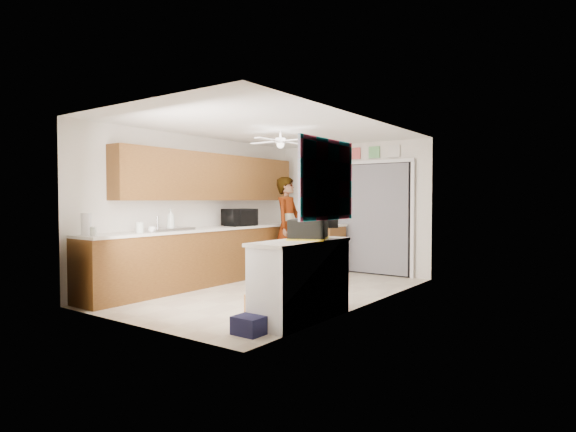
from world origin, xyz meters
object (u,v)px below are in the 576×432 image
Objects in this scene: man at (288,226)px; paper_towel_roll at (86,224)px; microwave at (240,217)px; navy_crate at (249,325)px; soap_bottle at (171,219)px; cardboard_box at (265,308)px; dog at (273,271)px; cup at (152,229)px; suitcase at (309,229)px.

paper_towel_roll is at bearing 160.47° from man.
microwave is 2.88m from paper_towel_roll.
microwave is 1.76× the size of navy_crate.
soap_bottle is 0.76× the size of cardboard_box.
microwave is 0.90× the size of dog.
microwave is 1.29m from dog.
cup is at bearing 162.14° from man.
paper_towel_roll is 0.16× the size of man.
microwave is at bearing 139.73° from man.
cup is at bearing 177.98° from cardboard_box.
cardboard_box is 2.24m from dog.
cup is 2.31m from cardboard_box.
man is 2.96× the size of dog.
dog is at bearing 114.70° from suitcase.
man is (-2.01, 3.46, 0.82)m from navy_crate.
microwave is at bearing 92.57° from cup.
cardboard_box is 1.40× the size of navy_crate.
suitcase is 1.07m from cardboard_box.
man is (0.61, 2.27, -0.19)m from soap_bottle.
dog is (-1.54, 2.40, 0.15)m from navy_crate.
man is (0.39, 2.81, -0.06)m from cup.
cardboard_box is at bearing -14.46° from soap_bottle.
paper_towel_roll is 0.47× the size of dog.
soap_bottle reaches higher than microwave.
soap_bottle reaches higher than cardboard_box.
cup is 0.19× the size of suitcase.
navy_crate is 0.17× the size of man.
man is at bearing 80.48° from paper_towel_roll.
soap_bottle is at bearing 154.92° from man.
cup is 0.24× the size of cardboard_box.
microwave is 2.00m from cup.
cup is 0.34× the size of navy_crate.
cup reaches higher than navy_crate.
cardboard_box is (2.38, 0.81, -0.95)m from paper_towel_roll.
soap_bottle is (-0.14, -1.46, 0.01)m from microwave.
dog is (0.85, 1.75, -0.74)m from cup.
navy_crate is (-0.07, -1.02, -0.96)m from suitcase.
microwave is 1.26× the size of cardboard_box.
cup is at bearing -140.83° from dog.
navy_crate is (2.40, -0.65, -0.89)m from cup.
cup is 0.06× the size of man.
man is at bearing -20.58° from microwave.
navy_crate is 0.51× the size of dog.
dog is (1.08, 1.22, -0.86)m from soap_bottle.
navy_crate is at bearing -66.43° from cardboard_box.
paper_towel_roll is 2.82m from navy_crate.
soap_bottle is 1.42m from paper_towel_roll.
soap_bottle is 0.18× the size of man.
paper_towel_roll is at bearing -174.89° from navy_crate.
navy_crate is at bearing -159.84° from man.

